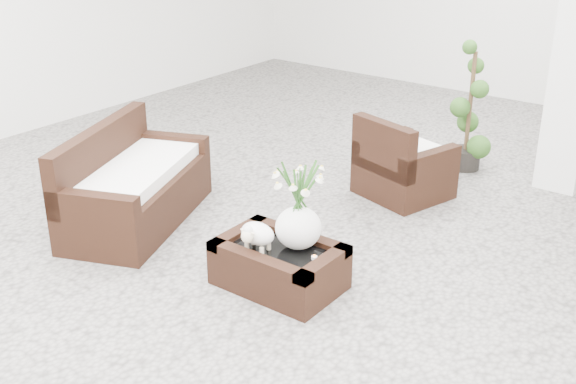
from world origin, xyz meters
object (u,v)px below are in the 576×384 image
Objects in this scene: armchair at (405,156)px; topiary at (470,107)px; coffee_table at (279,267)px; loveseat at (136,177)px.

topiary is (0.18, 1.02, 0.27)m from armchair.
topiary is at bearing -83.28° from armchair.
topiary is at bearing 88.18° from coffee_table.
armchair is 2.50m from loveseat.
loveseat is (-1.60, -1.93, 0.03)m from armchair.
coffee_table is at bearing -116.21° from loveseat.
coffee_table is 1.14× the size of armchair.
topiary reaches higher than loveseat.
loveseat is (-1.67, 0.13, 0.27)m from coffee_table.
coffee_table is at bearing -91.82° from topiary.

